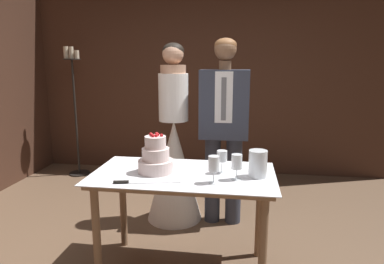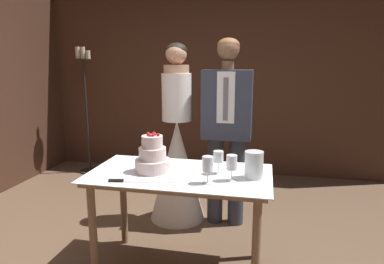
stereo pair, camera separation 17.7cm
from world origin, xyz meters
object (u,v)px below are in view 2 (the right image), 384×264
Objects in this scene: groom at (227,123)px; candle_stand at (86,109)px; wine_glass_far at (208,165)px; bride at (177,157)px; cake_table at (180,186)px; hurricane_candle at (254,166)px; wine_glass_near at (218,158)px; wine_glass_middle at (232,163)px; cake_knife at (129,181)px; tiered_cake at (153,157)px.

candle_stand is (-2.08, 1.15, -0.08)m from groom.
wine_glass_far is 0.11× the size of bride.
bride is 0.98× the size of groom.
bride is (-0.47, 1.01, -0.26)m from wine_glass_far.
candle_stand reaches higher than bride.
hurricane_candle reaches higher than cake_table.
wine_glass_near is 0.09× the size of groom.
candle_stand is (-2.11, 1.95, 0.03)m from wine_glass_near.
wine_glass_far is (0.23, -0.17, 0.23)m from cake_table.
groom is (-0.03, 0.80, 0.11)m from wine_glass_near.
bride is 1.99m from candle_stand.
cake_table is 7.37× the size of wine_glass_middle.
cake_table is 7.13× the size of wine_glass_far.
cake_table is at bearing -47.38° from candle_stand.
hurricane_candle is 0.11× the size of bride.
cake_knife is 0.70m from wine_glass_middle.
cake_knife is at bearing -170.52° from wine_glass_far.
wine_glass_near is 0.88× the size of hurricane_candle.
wine_glass_middle is (0.11, -0.13, 0.01)m from wine_glass_near.
hurricane_candle is 0.11× the size of groom.
cake_knife is at bearing -115.53° from groom.
wine_glass_middle is at bearing -7.84° from tiered_cake.
hurricane_candle reaches higher than wine_glass_near.
wine_glass_far is 3.00m from candle_stand.
wine_glass_far is (-0.04, -0.21, 0.01)m from wine_glass_near.
bride is (-0.62, 0.93, -0.26)m from wine_glass_middle.
hurricane_candle is (0.14, 0.08, -0.03)m from wine_glass_middle.
bride is at bearing 75.94° from cake_knife.
tiered_cake is 1.73× the size of wine_glass_near.
tiered_cake reaches higher than wine_glass_near.
wine_glass_far is at bearing -150.08° from wine_glass_middle.
candle_stand is at bearing 112.85° from cake_knife.
bride reaches higher than wine_glass_far.
tiered_cake is 0.48m from wine_glass_near.
tiered_cake is at bearing 172.16° from wine_glass_middle.
bride is (-0.51, 0.80, -0.25)m from wine_glass_near.
tiered_cake is at bearing -174.36° from wine_glass_near.
wine_glass_far is at bearing -2.28° from cake_knife.
wine_glass_middle is at bearing 2.69° from cake_knife.
wine_glass_far is 1.02m from groom.
bride reaches higher than tiered_cake.
cake_table is at bearing -105.89° from groom.
hurricane_candle is (0.25, -0.04, -0.03)m from wine_glass_near.
wine_glass_far is (-0.15, -0.08, 0.01)m from wine_glass_middle.
cake_knife is 1.11m from bride.
bride is 0.99× the size of candle_stand.
cake_knife is 2.40× the size of wine_glass_far.
cake_table is 4.55× the size of tiered_cake.
cake_table is at bearing 167.57° from wine_glass_middle.
cake_knife is at bearing -151.88° from wine_glass_near.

